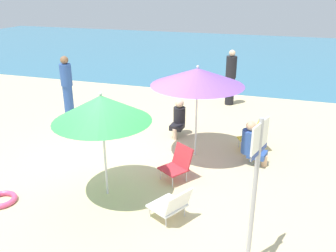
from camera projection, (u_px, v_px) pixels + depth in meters
The scene contains 13 objects.
ground_plane at pixel (111, 171), 7.35m from camera, with size 40.00×40.00×0.00m, color beige.
sea_water at pixel (225, 53), 19.95m from camera, with size 40.00×16.00×0.01m, color teal.
umbrella_green at pixel (102, 108), 5.96m from camera, with size 1.68×1.68×1.92m.
umbrella_purple at pixel (197, 77), 7.39m from camera, with size 1.96×1.96×2.02m.
beach_chair_a at pixel (178, 163), 6.94m from camera, with size 0.68×0.70×0.66m.
beach_chair_b at pixel (255, 136), 8.17m from camera, with size 0.70×0.67×0.67m.
beach_chair_c at pixel (172, 204), 5.73m from camera, with size 0.74×0.73×0.58m.
person_a at pixel (231, 78), 11.10m from camera, with size 0.32×0.32×1.71m.
person_b at pixel (179, 117), 8.93m from camera, with size 0.31×0.55×0.93m.
person_c at pixel (252, 143), 7.51m from camera, with size 0.57×0.41×0.94m.
person_d at pixel (67, 87), 10.06m from camera, with size 0.32×0.32×1.74m.
warning_sign at pixel (256, 173), 4.43m from camera, with size 0.17×0.49×2.11m.
swim_ring at pixel (2, 200), 6.29m from camera, with size 0.53×0.53×0.10m, color #E54C7F.
Camera 1 is at (3.09, -5.83, 3.56)m, focal length 38.51 mm.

